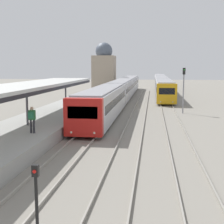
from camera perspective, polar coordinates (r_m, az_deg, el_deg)
name	(u,v)px	position (r m, az deg, el deg)	size (l,w,h in m)	color
platform_canopy	(27,86)	(22.68, -15.30, 4.61)	(4.00, 24.78, 2.91)	beige
person_on_platform	(32,118)	(19.99, -14.44, -1.00)	(0.40, 0.40, 1.66)	#2D2D33
train_near	(121,89)	(46.67, 1.74, 4.18)	(2.66, 52.29, 2.99)	red
train_far	(162,83)	(65.21, 9.05, 5.23)	(2.58, 50.48, 2.98)	gold
signal_post_near	(36,191)	(9.86, -13.71, -13.88)	(0.20, 0.21, 2.10)	black
signal_mast_far	(184,85)	(34.29, 12.96, 4.88)	(0.28, 0.29, 4.87)	gray
distant_domed_building	(104,69)	(63.76, -1.46, 7.90)	(4.43, 4.43, 9.83)	gray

